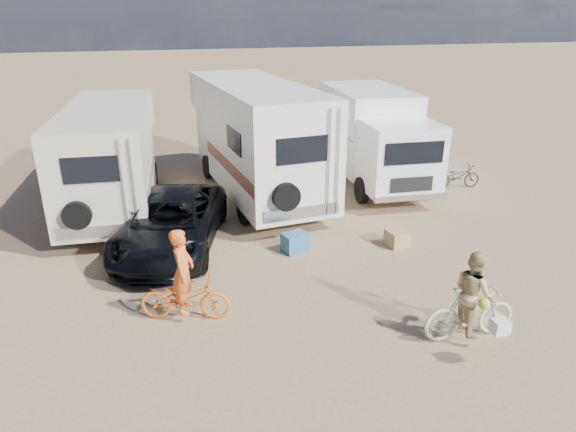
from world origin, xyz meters
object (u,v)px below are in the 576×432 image
object	(u,v)px
box_truck	(375,139)
rider_man	(184,279)
rv_main	(257,141)
rv_left	(111,160)
rider_woman	(472,301)
cooler	(295,242)
dark_suv	(171,223)
bike_woman	(470,313)
bike_parked	(457,176)
bike_man	(185,297)
crate	(397,238)

from	to	relation	value
box_truck	rider_man	size ratio (longest dim) A/B	3.57
rv_main	rv_left	distance (m)	4.39
rider_woman	cooler	bearing A→B (deg)	28.40
rv_left	dark_suv	bearing A→B (deg)	-62.02
rv_left	dark_suv	xyz separation A→B (m)	(1.47, -3.25, -0.84)
bike_woman	rider_man	bearing A→B (deg)	70.68
bike_parked	rv_main	bearing A→B (deg)	86.35
box_truck	bike_man	world-z (taller)	box_truck
crate	rv_main	bearing A→B (deg)	118.68
rider_man	bike_parked	distance (m)	10.93
box_truck	bike_parked	bearing A→B (deg)	-24.09
rv_left	crate	distance (m)	8.49
rider_woman	bike_parked	world-z (taller)	rider_woman
bike_man	box_truck	bearing A→B (deg)	-29.48
dark_suv	cooler	size ratio (longest dim) A/B	8.14
rider_woman	rv_left	bearing A→B (deg)	39.67
box_truck	crate	size ratio (longest dim) A/B	12.13
bike_woman	cooler	bearing A→B (deg)	28.40
box_truck	bike_parked	world-z (taller)	box_truck
rv_left	rider_man	bearing A→B (deg)	-73.29
bike_woman	bike_parked	size ratio (longest dim) A/B	1.13
rv_left	cooler	world-z (taller)	rv_left
rv_left	rv_main	bearing A→B (deg)	5.22
rv_main	rider_woman	world-z (taller)	rv_main
box_truck	bike_parked	distance (m)	3.01
cooler	crate	bearing A→B (deg)	-25.36
rider_man	crate	distance (m)	5.83
box_truck	crate	world-z (taller)	box_truck
rider_woman	bike_parked	distance (m)	8.78
rider_man	cooler	distance (m)	3.72
rv_left	bike_man	xyz separation A→B (m)	(1.53, -6.59, -1.05)
dark_suv	bike_parked	world-z (taller)	dark_suv
box_truck	rv_main	bearing A→B (deg)	-174.67
rv_left	rider_woman	world-z (taller)	rv_left
bike_woman	box_truck	bearing A→B (deg)	-10.18
rider_man	rv_left	bearing A→B (deg)	29.07
box_truck	rider_woman	world-z (taller)	box_truck
box_truck	rider_man	distance (m)	9.77
box_truck	cooler	xyz separation A→B (m)	(-4.09, -4.52, -1.30)
bike_man	rider_man	size ratio (longest dim) A/B	1.02
box_truck	cooler	size ratio (longest dim) A/B	10.27
rv_main	box_truck	distance (m)	4.11
rv_left	rider_man	size ratio (longest dim) A/B	3.92
rv_main	cooler	world-z (taller)	rv_main
rv_main	crate	world-z (taller)	rv_main
dark_suv	cooler	xyz separation A→B (m)	(2.91, -1.03, -0.43)
box_truck	bike_woman	distance (m)	9.11
bike_man	rider_woman	xyz separation A→B (m)	(4.92, -2.00, 0.32)
dark_suv	crate	xyz separation A→B (m)	(5.52, -1.39, -0.47)
rv_main	box_truck	world-z (taller)	rv_main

